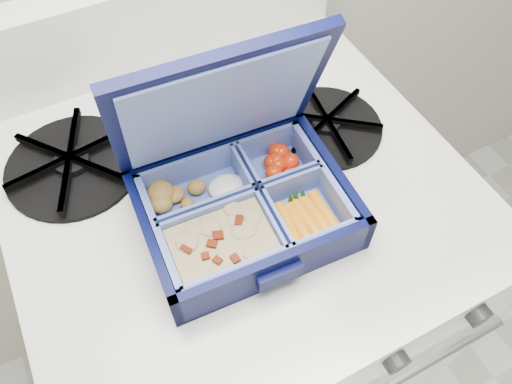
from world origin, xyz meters
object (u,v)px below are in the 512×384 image
stove (239,304)px  fork (230,121)px  bento_box (244,209)px  burner_grate (326,122)px

stove → fork: fork is taller
stove → bento_box: size_ratio=3.64×
bento_box → fork: 0.18m
burner_grate → stove: bearing=-176.0°
stove → burner_grate: 0.49m
fork → stove: bearing=-92.0°
stove → fork: (0.04, 0.08, 0.45)m
stove → burner_grate: size_ratio=5.52×
bento_box → burner_grate: 0.20m
bento_box → fork: size_ratio=1.29×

